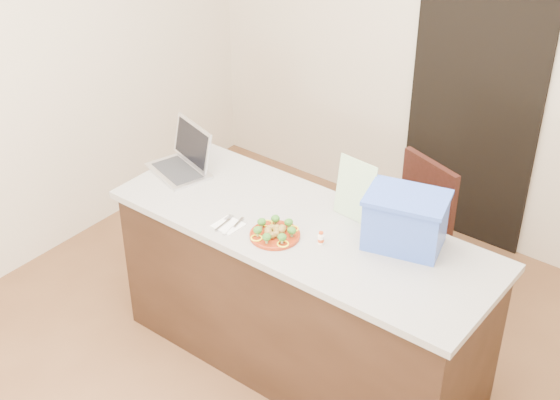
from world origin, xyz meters
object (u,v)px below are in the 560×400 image
Objects in this scene: island at (301,296)px; plate at (275,235)px; chair at (416,229)px; yogurt_bottle at (321,239)px; blue_box at (405,220)px; napkin at (228,225)px; laptop at (185,158)px.

island is 8.13× the size of plate.
chair is (0.28, 1.00, -0.39)m from plate.
yogurt_bottle reaches higher than island.
napkin is at bearing -168.11° from blue_box.
plate is 1.94× the size of napkin.
blue_box is (0.78, 0.40, 0.14)m from napkin.
island is at bearing 12.51° from laptop.
chair is (0.06, 0.91, -0.40)m from yogurt_bottle.
island is 1.03m from laptop.
chair is at bearing 51.47° from laptop.
napkin is 0.66m from laptop.
chair is at bearing 96.10° from blue_box.
napkin is 1.93× the size of yogurt_bottle.
laptop is 1.42m from chair.
chair is at bearing 74.67° from island.
plate is 1.10m from chair.
yogurt_bottle is at bearing -23.82° from island.
napkin is at bearing -164.46° from plate.
chair reaches higher than napkin.
blue_box reaches higher than plate.
chair reaches higher than plate.
island is at bearing -86.47° from chair.
blue_box is 0.88m from chair.
island is 15.78× the size of napkin.
island is 4.99× the size of laptop.
napkin is 0.29× the size of blue_box.
blue_box is (0.32, 0.24, 0.11)m from yogurt_bottle.
island is at bearing 156.18° from yogurt_bottle.
yogurt_bottle is at bearing -158.25° from blue_box.
napkin is at bearing -10.22° from laptop.
blue_box is (1.37, 0.10, 0.07)m from laptop.
island is 0.52m from yogurt_bottle.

